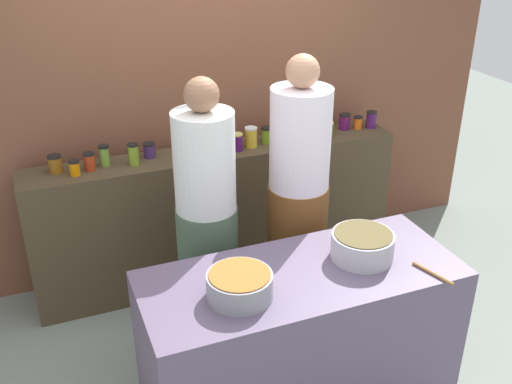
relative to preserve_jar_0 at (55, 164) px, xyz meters
The scene contains 25 objects.
ground 1.91m from the preserve_jar_0, 46.46° to the right, with size 12.00×12.00×0.00m, color gray.
storefront_wall 1.20m from the preserve_jar_0, 15.87° to the left, with size 4.80×0.12×3.00m, color brown.
display_shelf 1.23m from the preserve_jar_0, ahead, with size 2.70×0.36×1.03m, color #463926.
prep_table 1.92m from the preserve_jar_0, 53.03° to the right, with size 1.70×0.70×0.88m, color #5F516B.
preserve_jar_0 is the anchor object (origin of this frame).
preserve_jar_1 0.14m from the preserve_jar_0, 40.09° to the right, with size 0.07×0.07×0.10m.
preserve_jar_2 0.22m from the preserve_jar_0, 12.64° to the right, with size 0.08×0.08×0.12m.
preserve_jar_3 0.31m from the preserve_jar_0, ahead, with size 0.07×0.07×0.14m.
preserve_jar_4 0.50m from the preserve_jar_0, ahead, with size 0.07×0.07×0.15m.
preserve_jar_5 0.62m from the preserve_jar_0, ahead, with size 0.08×0.08×0.10m.
preserve_jar_6 1.09m from the preserve_jar_0, ahead, with size 0.09×0.09×0.13m.
preserve_jar_7 1.22m from the preserve_jar_0, ahead, with size 0.09×0.09×0.13m.
preserve_jar_8 1.34m from the preserve_jar_0, ahead, with size 0.09×0.09×0.14m.
preserve_jar_9 1.47m from the preserve_jar_0, ahead, with size 0.08×0.08×0.12m.
preserve_jar_10 1.59m from the preserve_jar_0, ahead, with size 0.09×0.09×0.14m.
preserve_jar_11 1.81m from the preserve_jar_0, ahead, with size 0.09×0.09×0.11m.
preserve_jar_12 1.96m from the preserve_jar_0, ahead, with size 0.08×0.08×0.10m.
preserve_jar_13 2.14m from the preserve_jar_0, ahead, with size 0.09×0.09×0.12m.
preserve_jar_14 2.24m from the preserve_jar_0, ahead, with size 0.07×0.07×0.10m.
preserve_jar_15 2.35m from the preserve_jar_0, ahead, with size 0.08×0.08×0.13m.
cooking_pot_left 1.68m from the preserve_jar_0, 64.88° to the right, with size 0.33×0.33×0.13m.
cooking_pot_center 2.04m from the preserve_jar_0, 44.56° to the right, with size 0.34×0.34×0.15m.
wooden_spoon 2.42m from the preserve_jar_0, 45.09° to the right, with size 0.02×0.02×0.25m, color #9E703D.
cook_with_tongs 1.12m from the preserve_jar_0, 43.33° to the right, with size 0.37×0.37×1.77m.
cook_in_cap 1.60m from the preserve_jar_0, 28.74° to the right, with size 0.39×0.39×1.85m.
Camera 1 is at (-1.17, -2.59, 2.62)m, focal length 41.40 mm.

